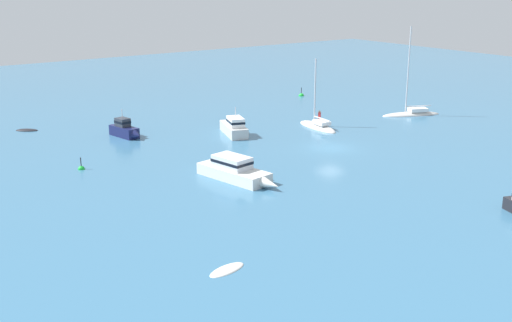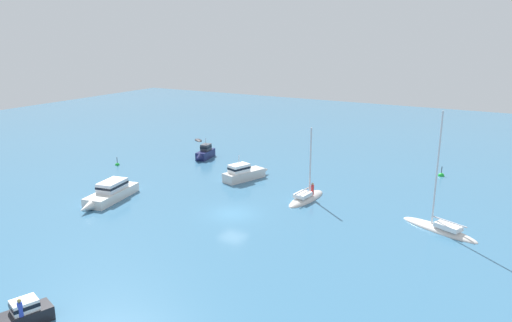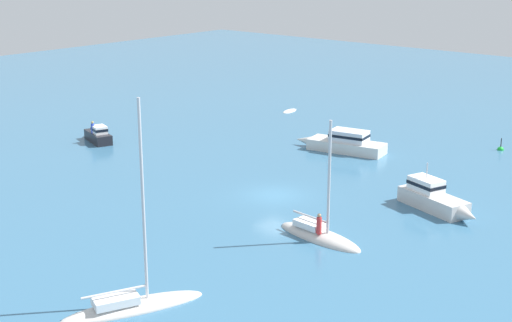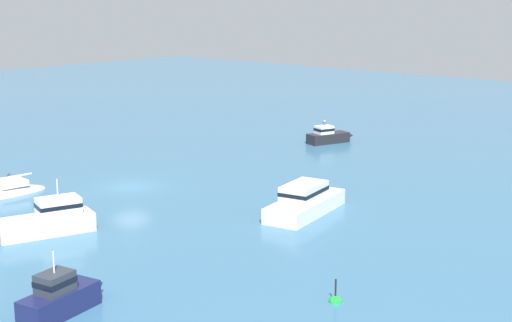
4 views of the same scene
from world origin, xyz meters
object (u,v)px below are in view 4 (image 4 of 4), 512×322
at_px(launch, 329,136).
at_px(sloop, 2,194).
at_px(channel_buoy, 335,302).
at_px(launch_1, 63,296).
at_px(motor_cruiser, 43,221).
at_px(motor_cruiser_1, 307,201).

distance_m(launch, sloop, 30.23).
bearing_deg(channel_buoy, sloop, -0.29).
bearing_deg(launch, channel_buoy, -125.09).
height_order(launch, launch_1, launch_1).
distance_m(sloop, launch_1, 21.16).
xyz_separation_m(motor_cruiser, launch_1, (-9.93, 5.69, -0.05)).
height_order(motor_cruiser, channel_buoy, motor_cruiser).
relative_size(launch_1, motor_cruiser_1, 0.55).
height_order(launch, motor_cruiser_1, launch).
distance_m(sloop, motor_cruiser_1, 20.72).
xyz_separation_m(launch, channel_buoy, (-21.52, 29.78, -0.63)).
bearing_deg(channel_buoy, launch, -54.14).
relative_size(launch, channel_buoy, 3.58).
xyz_separation_m(launch, sloop, (5.92, 29.64, -0.51)).
relative_size(sloop, motor_cruiser_1, 0.95).
xyz_separation_m(launch, motor_cruiser_1, (-12.08, 19.41, 0.14)).
xyz_separation_m(launch_1, channel_buoy, (-8.16, -8.55, -0.74)).
relative_size(motor_cruiser, motor_cruiser_1, 0.78).
height_order(motor_cruiser, motor_cruiser_1, motor_cruiser).
bearing_deg(sloop, launch, 174.96).
bearing_deg(motor_cruiser, motor_cruiser_1, 165.73).
bearing_deg(motor_cruiser_1, launch, 21.62).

